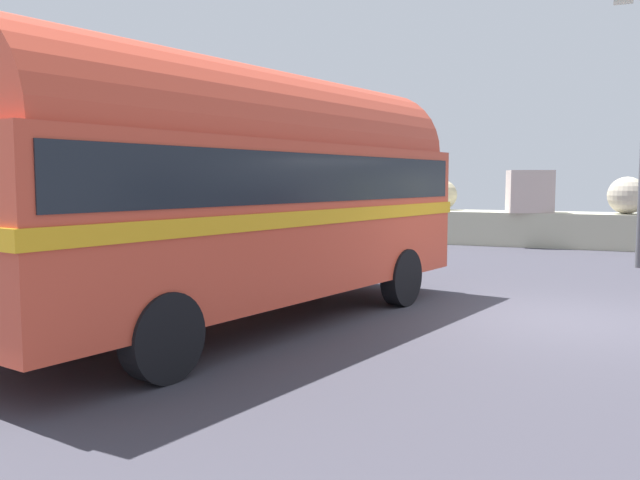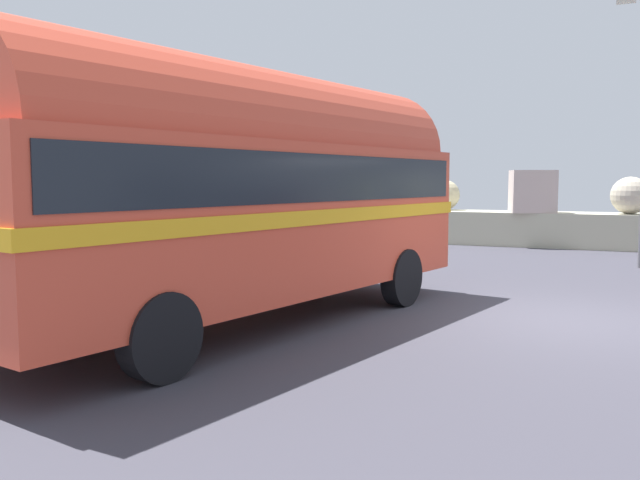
{
  "view_description": "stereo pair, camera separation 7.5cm",
  "coord_description": "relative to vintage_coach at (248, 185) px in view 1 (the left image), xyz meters",
  "views": [
    {
      "loc": [
        0.61,
        -10.52,
        2.12
      ],
      "look_at": [
        -3.66,
        -0.84,
        1.17
      ],
      "focal_mm": 37.31,
      "sensor_mm": 36.0,
      "label": 1
    },
    {
      "loc": [
        0.68,
        -10.49,
        2.12
      ],
      "look_at": [
        -3.66,
        -0.84,
        1.17
      ],
      "focal_mm": 37.31,
      "sensor_mm": 36.0,
      "label": 2
    }
  ],
  "objects": [
    {
      "name": "ground",
      "position": [
        4.18,
        2.21,
        -2.04
      ],
      "size": [
        32.0,
        26.0,
        0.02
      ],
      "color": "#3D3C46"
    },
    {
      "name": "breakwater",
      "position": [
        4.46,
        14.01,
        -1.28
      ],
      "size": [
        31.36,
        2.2,
        2.43
      ],
      "color": "#BAB79D",
      "rests_on": "ground"
    },
    {
      "name": "vintage_coach",
      "position": [
        0.0,
        0.0,
        0.0
      ],
      "size": [
        4.08,
        8.89,
        3.7
      ],
      "rotation": [
        0.0,
        0.0,
        -0.2
      ],
      "color": "black",
      "rests_on": "ground"
    },
    {
      "name": "second_coach",
      "position": [
        -4.34,
        1.69,
        0.0
      ],
      "size": [
        3.23,
        8.78,
        3.7
      ],
      "rotation": [
        0.0,
        0.0,
        -0.09
      ],
      "color": "black",
      "rests_on": "ground"
    }
  ]
}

